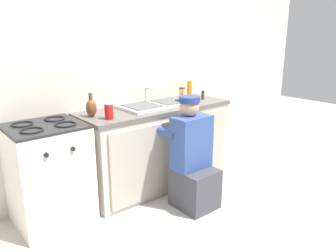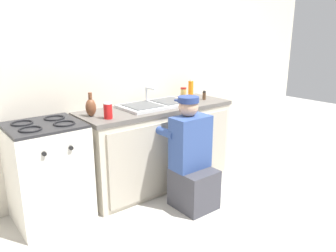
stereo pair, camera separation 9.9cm
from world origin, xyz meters
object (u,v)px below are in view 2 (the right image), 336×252
soda_cup_red (108,111)px  sink_double_basin (157,104)px  stove_range (48,172)px  spice_bottle_pepper (204,95)px  vase_decorative (91,107)px  soap_bottle_orange (191,90)px  plumber_person (192,162)px  condiment_jar (183,93)px

soda_cup_red → sink_double_basin: bearing=13.2°
stove_range → soda_cup_red: (0.55, -0.16, 0.52)m
spice_bottle_pepper → vase_decorative: bearing=176.4°
vase_decorative → soap_bottle_orange: (1.30, 0.02, 0.02)m
stove_range → soap_bottle_orange: soap_bottle_orange is taller
soda_cup_red → plumber_person: bearing=-36.7°
stove_range → plumber_person: size_ratio=0.84×
spice_bottle_pepper → sink_double_basin: bearing=174.6°
sink_double_basin → vase_decorative: bearing=178.0°
sink_double_basin → spice_bottle_pepper: size_ratio=7.62×
sink_double_basin → plumber_person: 0.78m
vase_decorative → stove_range: bearing=-176.4°
sink_double_basin → soda_cup_red: (-0.68, -0.16, 0.06)m
stove_range → soda_cup_red: 0.77m
vase_decorative → plumber_person: bearing=-42.5°
spice_bottle_pepper → condiment_jar: 0.27m
plumber_person → condiment_jar: size_ratio=8.63×
stove_range → plumber_person: bearing=-27.9°
vase_decorative → soda_cup_red: vase_decorative is taller
stove_range → plumber_person: (1.18, -0.63, -0.00)m
sink_double_basin → condiment_jar: size_ratio=6.25×
sink_double_basin → condiment_jar: bearing=17.7°
soda_cup_red → stove_range: bearing=164.2°
vase_decorative → soap_bottle_orange: soap_bottle_orange is taller
plumber_person → soap_bottle_orange: (0.59, 0.68, 0.56)m
soap_bottle_orange → spice_bottle_pepper: bearing=-42.6°
plumber_person → soda_cup_red: (-0.63, 0.47, 0.52)m
stove_range → spice_bottle_pepper: (1.89, -0.06, 0.50)m
plumber_person → vase_decorative: (-0.71, 0.66, 0.54)m
stove_range → soap_bottle_orange: (1.77, 0.05, 0.56)m
sink_double_basin → vase_decorative: (-0.76, 0.03, 0.07)m
sink_double_basin → spice_bottle_pepper: bearing=-5.4°
plumber_person → vase_decorative: vase_decorative is taller
plumber_person → soap_bottle_orange: 1.06m
plumber_person → condiment_jar: plumber_person is taller
vase_decorative → spice_bottle_pepper: 1.42m
sink_double_basin → stove_range: sink_double_basin is taller
stove_range → spice_bottle_pepper: bearing=-1.8°
stove_range → condiment_jar: size_ratio=7.29×
sink_double_basin → stove_range: 1.31m
soap_bottle_orange → condiment_jar: bearing=93.3°
vase_decorative → soap_bottle_orange: bearing=0.9°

